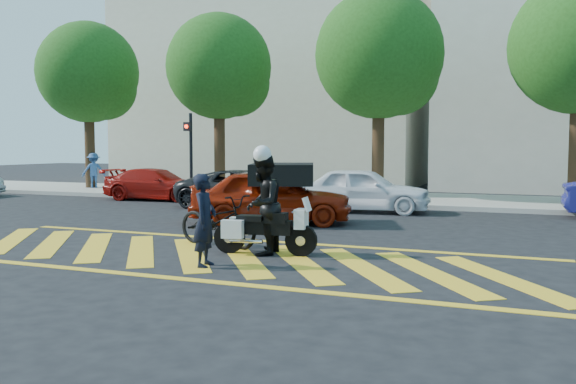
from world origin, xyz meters
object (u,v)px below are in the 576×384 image
at_px(parked_left, 157,184).
at_px(police_motorcycle, 263,229).
at_px(officer_bike, 205,220).
at_px(red_convertible, 271,196).
at_px(parked_mid_right, 363,190).
at_px(parked_mid_left, 244,189).
at_px(bicycle, 218,220).
at_px(officer_moto, 263,204).

bearing_deg(parked_left, police_motorcycle, -140.92).
relative_size(officer_bike, red_convertible, 0.38).
relative_size(officer_bike, parked_mid_right, 0.39).
xyz_separation_m(police_motorcycle, parked_mid_left, (-4.01, 7.35, 0.14)).
distance_m(officer_bike, red_convertible, 5.67).
distance_m(officer_bike, bicycle, 2.04).
height_order(officer_bike, parked_mid_right, officer_bike).
bearing_deg(parked_mid_right, officer_bike, 170.97).
height_order(bicycle, parked_mid_left, parked_mid_left).
distance_m(police_motorcycle, parked_mid_right, 7.69).
bearing_deg(officer_moto, police_motorcycle, 64.63).
height_order(bicycle, officer_moto, officer_moto).
xyz_separation_m(bicycle, parked_left, (-7.06, 8.25, 0.06)).
relative_size(police_motorcycle, red_convertible, 0.48).
bearing_deg(parked_left, bicycle, -143.80).
bearing_deg(red_convertible, parked_mid_right, -42.43).
height_order(parked_mid_left, parked_mid_right, parked_mid_right).
bearing_deg(bicycle, red_convertible, 21.48).
distance_m(police_motorcycle, red_convertible, 4.49).
distance_m(police_motorcycle, parked_mid_left, 8.37).
xyz_separation_m(officer_bike, parked_left, (-7.85, 10.12, -0.20)).
height_order(officer_moto, parked_left, officer_moto).
bearing_deg(parked_mid_left, bicycle, -156.87).
distance_m(parked_left, parked_mid_right, 8.17).
relative_size(parked_left, parked_mid_right, 1.00).
bearing_deg(parked_mid_right, red_convertible, 149.84).
relative_size(officer_bike, parked_mid_left, 0.35).
distance_m(officer_bike, officer_moto, 1.45).
bearing_deg(officer_moto, parked_mid_left, -159.21).
relative_size(officer_bike, police_motorcycle, 0.79).
height_order(red_convertible, parked_mid_right, red_convertible).
height_order(police_motorcycle, parked_mid_right, parked_mid_right).
bearing_deg(parked_mid_left, police_motorcycle, -150.38).
relative_size(officer_bike, parked_left, 0.39).
height_order(officer_moto, red_convertible, officer_moto).
relative_size(police_motorcycle, parked_mid_right, 0.49).
bearing_deg(officer_moto, parked_mid_right, 173.53).
bearing_deg(officer_bike, bicycle, 11.46).
xyz_separation_m(officer_bike, officer_moto, (0.43, 1.38, 0.16)).
bearing_deg(officer_bike, parked_left, 26.47).
height_order(officer_moto, parked_mid_left, officer_moto).
relative_size(red_convertible, parked_mid_left, 0.93).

